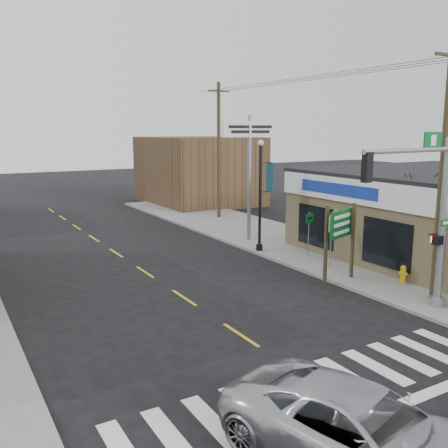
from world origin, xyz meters
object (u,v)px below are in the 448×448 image
guide_sign (341,232)px  lamp_post (261,187)px  suv (362,432)px  utility_pole_near (443,171)px  utility_pole_far (219,149)px  dance_center_sign (250,147)px  fire_hydrant (403,274)px  bare_tree (423,181)px  traffic_signal_pole (431,206)px

guide_sign → lamp_post: lamp_post is taller
suv → utility_pole_near: utility_pole_near is taller
suv → utility_pole_far: 27.00m
suv → utility_pole_near: bearing=13.7°
dance_center_sign → utility_pole_far: (2.21, 7.26, -0.40)m
dance_center_sign → fire_hydrant: bearing=-78.7°
suv → lamp_post: lamp_post is taller
bare_tree → utility_pole_near: utility_pole_near is taller
guide_sign → dance_center_sign: size_ratio=0.46×
guide_sign → utility_pole_far: utility_pole_far is taller
traffic_signal_pole → utility_pole_far: bearing=76.8°
suv → traffic_signal_pole: traffic_signal_pole is taller
suv → dance_center_sign: size_ratio=0.80×
dance_center_sign → bare_tree: 9.59m
traffic_signal_pole → lamp_post: (-0.01, 9.91, -0.34)m
traffic_signal_pole → dance_center_sign: size_ratio=0.88×
lamp_post → utility_pole_far: (3.06, 9.67, 1.51)m
guide_sign → dance_center_sign: 8.94m
traffic_signal_pole → lamp_post: traffic_signal_pole is taller
utility_pole_far → fire_hydrant: bearing=-94.8°
fire_hydrant → utility_pole_near: 4.72m
utility_pole_near → dance_center_sign: bearing=92.8°
fire_hydrant → bare_tree: size_ratio=0.15×
utility_pole_near → guide_sign: bearing=110.4°
fire_hydrant → suv: bearing=-143.2°
guide_sign → bare_tree: bearing=-31.2°
dance_center_sign → bare_tree: size_ratio=1.36×
fire_hydrant → bare_tree: bearing=24.3°
dance_center_sign → utility_pole_near: utility_pole_near is taller
suv → lamp_post: (7.79, 14.70, 2.61)m
bare_tree → utility_pole_near: size_ratio=0.55×
traffic_signal_pole → utility_pole_far: 19.85m
lamp_post → dance_center_sign: bearing=84.0°
guide_sign → utility_pole_near: size_ratio=0.34×
utility_pole_far → lamp_post: bearing=-108.0°
suv → fire_hydrant: 11.94m
utility_pole_near → utility_pole_far: utility_pole_far is taller
suv → lamp_post: size_ratio=0.98×
guide_sign → fire_hydrant: guide_sign is taller
bare_tree → dance_center_sign: bearing=107.1°
lamp_post → utility_pole_near: bearing=-70.0°
suv → fire_hydrant: (9.55, 7.16, -0.22)m
suv → bare_tree: 14.36m
suv → dance_center_sign: dance_center_sign is taller
lamp_post → utility_pole_far: bearing=86.0°
fire_hydrant → utility_pole_far: utility_pole_far is taller
suv → bare_tree: size_ratio=1.08×
guide_sign → fire_hydrant: (1.90, -1.65, -1.60)m
fire_hydrant → utility_pole_near: bearing=-109.9°
guide_sign → utility_pole_near: bearing=-90.9°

